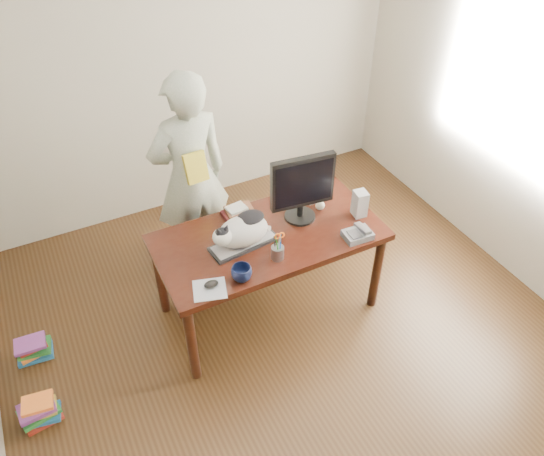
{
  "coord_description": "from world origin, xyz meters",
  "views": [
    {
      "loc": [
        -1.25,
        -1.92,
        3.18
      ],
      "look_at": [
        0.0,
        0.55,
        0.85
      ],
      "focal_mm": 35.0,
      "sensor_mm": 36.0,
      "label": 1
    }
  ],
  "objects_px": {
    "speaker": "(360,204)",
    "book_pile_a": "(40,411)",
    "pen_cup": "(278,251)",
    "person": "(190,177)",
    "phone": "(358,234)",
    "mouse": "(211,284)",
    "book_pile_b": "(33,348)",
    "monitor": "(302,186)",
    "cat": "(241,231)",
    "baseball": "(320,205)",
    "calculator": "(313,193)",
    "desk": "(264,244)",
    "keyboard": "(244,243)",
    "book_stack": "(238,212)",
    "coffee_mug": "(242,273)"
  },
  "relations": [
    {
      "from": "desk",
      "to": "coffee_mug",
      "type": "relative_size",
      "value": 12.15
    },
    {
      "from": "phone",
      "to": "book_pile_a",
      "type": "relative_size",
      "value": 0.75
    },
    {
      "from": "person",
      "to": "cat",
      "type": "bearing_deg",
      "value": 91.01
    },
    {
      "from": "mouse",
      "to": "cat",
      "type": "bearing_deg",
      "value": 54.94
    },
    {
      "from": "mouse",
      "to": "book_pile_a",
      "type": "bearing_deg",
      "value": -167.51
    },
    {
      "from": "cat",
      "to": "book_pile_a",
      "type": "bearing_deg",
      "value": 179.98
    },
    {
      "from": "speaker",
      "to": "baseball",
      "type": "relative_size",
      "value": 2.88
    },
    {
      "from": "monitor",
      "to": "speaker",
      "type": "xyz_separation_m",
      "value": [
        0.4,
        -0.15,
        -0.19
      ]
    },
    {
      "from": "monitor",
      "to": "coffee_mug",
      "type": "xyz_separation_m",
      "value": [
        -0.64,
        -0.36,
        -0.24
      ]
    },
    {
      "from": "mouse",
      "to": "calculator",
      "type": "xyz_separation_m",
      "value": [
        1.05,
        0.53,
        0.01
      ]
    },
    {
      "from": "speaker",
      "to": "keyboard",
      "type": "bearing_deg",
      "value": -178.15
    },
    {
      "from": "cat",
      "to": "coffee_mug",
      "type": "bearing_deg",
      "value": -121.03
    },
    {
      "from": "desk",
      "to": "book_pile_b",
      "type": "relative_size",
      "value": 6.2
    },
    {
      "from": "calculator",
      "to": "book_pile_b",
      "type": "height_order",
      "value": "calculator"
    },
    {
      "from": "desk",
      "to": "calculator",
      "type": "bearing_deg",
      "value": 19.06
    },
    {
      "from": "phone",
      "to": "book_stack",
      "type": "height_order",
      "value": "phone"
    },
    {
      "from": "monitor",
      "to": "mouse",
      "type": "bearing_deg",
      "value": -151.55
    },
    {
      "from": "keyboard",
      "to": "baseball",
      "type": "relative_size",
      "value": 7.05
    },
    {
      "from": "mouse",
      "to": "book_stack",
      "type": "height_order",
      "value": "book_stack"
    },
    {
      "from": "cat",
      "to": "coffee_mug",
      "type": "distance_m",
      "value": 0.33
    },
    {
      "from": "calculator",
      "to": "person",
      "type": "distance_m",
      "value": 0.95
    },
    {
      "from": "desk",
      "to": "keyboard",
      "type": "bearing_deg",
      "value": -154.96
    },
    {
      "from": "pen_cup",
      "to": "person",
      "type": "relative_size",
      "value": 0.13
    },
    {
      "from": "desk",
      "to": "phone",
      "type": "xyz_separation_m",
      "value": [
        0.54,
        -0.38,
        0.18
      ]
    },
    {
      "from": "keyboard",
      "to": "book_pile_b",
      "type": "relative_size",
      "value": 1.9
    },
    {
      "from": "mouse",
      "to": "book_pile_b",
      "type": "distance_m",
      "value": 1.51
    },
    {
      "from": "keyboard",
      "to": "monitor",
      "type": "relative_size",
      "value": 0.94
    },
    {
      "from": "baseball",
      "to": "calculator",
      "type": "bearing_deg",
      "value": 78.44
    },
    {
      "from": "desk",
      "to": "book_stack",
      "type": "distance_m",
      "value": 0.3
    },
    {
      "from": "phone",
      "to": "mouse",
      "type": "bearing_deg",
      "value": -177.41
    },
    {
      "from": "book_stack",
      "to": "coffee_mug",
      "type": "bearing_deg",
      "value": -112.5
    },
    {
      "from": "desk",
      "to": "baseball",
      "type": "relative_size",
      "value": 23.02
    },
    {
      "from": "speaker",
      "to": "person",
      "type": "relative_size",
      "value": 0.12
    },
    {
      "from": "pen_cup",
      "to": "person",
      "type": "bearing_deg",
      "value": 103.44
    },
    {
      "from": "monitor",
      "to": "book_stack",
      "type": "relative_size",
      "value": 2.3
    },
    {
      "from": "speaker",
      "to": "book_pile_a",
      "type": "height_order",
      "value": "speaker"
    },
    {
      "from": "mouse",
      "to": "book_stack",
      "type": "relative_size",
      "value": 0.47
    },
    {
      "from": "phone",
      "to": "book_pile_b",
      "type": "xyz_separation_m",
      "value": [
        -2.26,
        0.66,
        -0.71
      ]
    },
    {
      "from": "book_stack",
      "to": "book_pile_b",
      "type": "relative_size",
      "value": 0.88
    },
    {
      "from": "coffee_mug",
      "to": "book_pile_a",
      "type": "bearing_deg",
      "value": 175.53
    },
    {
      "from": "monitor",
      "to": "pen_cup",
      "type": "height_order",
      "value": "monitor"
    },
    {
      "from": "desk",
      "to": "phone",
      "type": "bearing_deg",
      "value": -35.25
    },
    {
      "from": "desk",
      "to": "baseball",
      "type": "height_order",
      "value": "baseball"
    },
    {
      "from": "book_pile_a",
      "to": "monitor",
      "type": "bearing_deg",
      "value": 7.12
    },
    {
      "from": "phone",
      "to": "book_pile_a",
      "type": "height_order",
      "value": "phone"
    },
    {
      "from": "book_pile_b",
      "to": "phone",
      "type": "bearing_deg",
      "value": -16.15
    },
    {
      "from": "person",
      "to": "book_pile_b",
      "type": "height_order",
      "value": "person"
    },
    {
      "from": "phone",
      "to": "book_pile_a",
      "type": "bearing_deg",
      "value": -178.84
    },
    {
      "from": "baseball",
      "to": "mouse",
      "type": "bearing_deg",
      "value": -159.91
    },
    {
      "from": "keyboard",
      "to": "book_pile_b",
      "type": "height_order",
      "value": "keyboard"
    }
  ]
}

